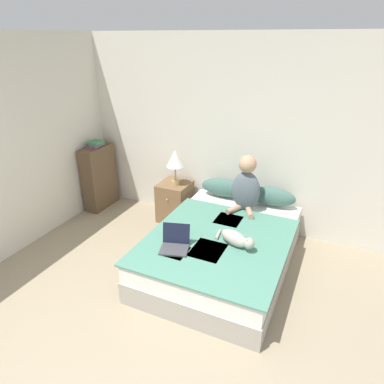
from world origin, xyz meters
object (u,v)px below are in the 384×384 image
Objects in this scene: bed at (222,249)px; book_stack_top at (96,144)px; laptop_open at (175,244)px; bookshelf at (99,177)px; table_lamp at (175,160)px; person_sitting at (246,186)px; pillow_far at (271,196)px; nightstand at (175,201)px; cat_tabby at (237,239)px; pillow_near at (224,188)px.

book_stack_top reaches higher than bed.
bookshelf reaches higher than laptop_open.
table_lamp is at bearing 3.05° from book_stack_top.
laptop_open is 2.30m from bookshelf.
person_sitting is at bearing -7.47° from table_lamp.
bookshelf is (-2.30, 0.70, 0.25)m from bed.
person_sitting is at bearing -135.67° from pillow_far.
nightstand is (-1.36, -0.09, -0.31)m from pillow_far.
pillow_far reaches higher than nightstand.
pillow_far is at bearing 70.04° from bed.
bookshelf reaches higher than nightstand.
bookshelf is at bearing -175.21° from nightstand.
cat_tabby is at bearing -43.19° from bed.
pillow_far is at bearing 48.29° from laptop_open.
pillow_near is (-0.33, 0.90, 0.36)m from bed.
person_sitting is at bearing 54.44° from laptop_open.
laptop_open is (-0.34, -0.52, 0.29)m from bed.
pillow_near is 1.42m from laptop_open.
bookshelf is 0.53m from book_stack_top.
person_sitting is 1.21m from nightstand.
pillow_far is 1.80× the size of laptop_open.
pillow_near and pillow_far have the same top height.
table_lamp reaches higher than bed.
pillow_near is 0.65m from pillow_far.
nightstand is 0.59× the size of bookshelf.
bed is 2.11× the size of bookshelf.
person_sitting reaches higher than pillow_far.
pillow_far is 1.11m from cat_tabby.
bookshelf is at bearing 163.12° from bed.
pillow_near is 0.88× the size of person_sitting.
person_sitting is (0.06, 0.63, 0.56)m from bed.
nightstand is at bearing -172.41° from pillow_near.
pillow_near is 1.10× the size of nightstand.
person_sitting is at bearing -1.69° from book_stack_top.
pillow_near is 0.65× the size of bookshelf.
bed is 1.02m from pillow_far.
pillow_far is at bearing 5.37° from table_lamp.
bed is 4.33× the size of cat_tabby.
bookshelf is (-2.52, 0.90, -0.07)m from cat_tabby.
pillow_far reaches higher than bed.
table_lamp is at bearing -41.67° from nightstand.
pillow_far is 1.57m from laptop_open.
laptop_open is (-0.02, -1.41, -0.07)m from pillow_near.
pillow_far is at bearing 0.00° from pillow_near.
person_sitting reaches higher than nightstand.
table_lamp is 2.00× the size of book_stack_top.
pillow_near reaches higher than nightstand.
bookshelf is at bearing -174.20° from pillow_near.
laptop_open is at bearing -123.64° from bed.
laptop_open is 1.50m from table_lamp.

